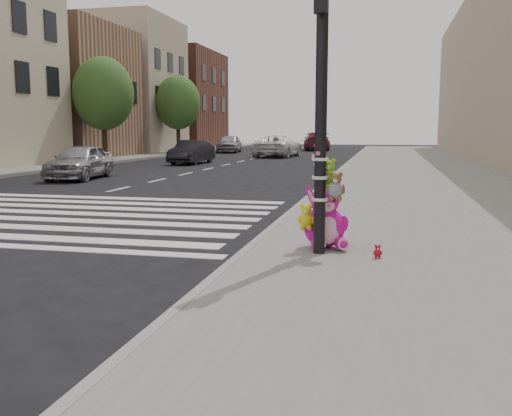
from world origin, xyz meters
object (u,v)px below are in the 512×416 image
(car_silver_far, at_px, (80,161))
(car_white_near, at_px, (278,146))
(signal_pole, at_px, (322,133))
(red_teddy, at_px, (378,251))
(pink_bunny, at_px, (325,222))
(car_dark_far, at_px, (192,152))

(car_silver_far, height_order, car_white_near, car_white_near)
(signal_pole, height_order, car_silver_far, signal_pole)
(signal_pole, xyz_separation_m, red_teddy, (0.78, -0.17, -1.56))
(pink_bunny, bearing_deg, signal_pole, -116.10)
(red_teddy, bearing_deg, car_dark_far, 104.25)
(car_silver_far, xyz_separation_m, car_white_near, (4.00, 17.76, 0.05))
(signal_pole, bearing_deg, car_silver_far, 132.16)
(red_teddy, bearing_deg, pink_bunny, 134.03)
(pink_bunny, bearing_deg, car_dark_far, 91.61)
(signal_pole, relative_size, car_silver_far, 1.05)
(signal_pole, height_order, pink_bunny, signal_pole)
(pink_bunny, xyz_separation_m, car_silver_far, (-10.14, 10.82, 0.12))
(car_silver_far, distance_m, car_white_near, 18.20)
(red_teddy, bearing_deg, car_white_near, 92.14)
(signal_pole, distance_m, pink_bunny, 1.32)
(signal_pole, height_order, car_dark_far, signal_pole)
(car_dark_far, bearing_deg, pink_bunny, -63.66)
(red_teddy, bearing_deg, car_silver_far, 122.65)
(pink_bunny, xyz_separation_m, car_dark_far, (-9.14, 20.28, 0.09))
(car_dark_far, xyz_separation_m, car_white_near, (3.00, 8.30, 0.08))
(red_teddy, distance_m, car_silver_far, 15.74)
(pink_bunny, relative_size, car_silver_far, 0.25)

